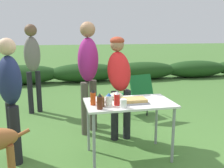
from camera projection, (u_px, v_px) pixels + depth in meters
The scene contains 17 objects.
ground_plane at pixel (128, 156), 3.29m from camera, with size 60.00×60.00×0.00m, color #477533.
shrub_hedge at pixel (85, 73), 8.20m from camera, with size 14.40×0.90×0.60m.
folding_table at pixel (129, 108), 3.16m from camera, with size 1.10×0.64×0.74m.
food_tray at pixel (134, 101), 3.10m from camera, with size 0.32×0.24×0.06m.
plate_stack at pixel (98, 100), 3.19m from camera, with size 0.26×0.26×0.03m, color white.
mixing_bowl at pixel (116, 96), 3.26m from camera, with size 0.18×0.18×0.09m, color #ADBC99.
paper_cup_stack at pixel (123, 103), 2.89m from camera, with size 0.08×0.08×0.10m, color white.
mayo_bottle at pixel (109, 100), 2.95m from camera, with size 0.08×0.08×0.16m.
beer_bottle at pixel (102, 101), 2.94m from camera, with size 0.07×0.07×0.15m.
hot_sauce_bottle at pixel (93, 97), 3.00m from camera, with size 0.06×0.06×0.20m.
ketchup_bottle at pixel (117, 99), 2.98m from camera, with size 0.07×0.07×0.17m.
bbq_sauce_bottle at pixel (100, 102), 2.83m from camera, with size 0.07×0.07×0.19m.
standing_person_in_red_jacket at pixel (119, 76), 3.73m from camera, with size 0.36×0.47×1.54m.
standing_person_in_dark_puffer at pixel (32, 59), 4.86m from camera, with size 0.39×0.34×1.75m.
standing_person_in_gray_fleece at pixel (10, 90), 3.01m from camera, with size 0.38×0.45×1.54m.
standing_person_with_beanie at pixel (88, 68), 3.87m from camera, with size 0.46×0.46×1.76m.
camp_chair_green_behind_table at pixel (136, 92), 4.78m from camera, with size 0.60×0.69×0.83m.
Camera 1 is at (-0.85, -2.92, 1.60)m, focal length 40.00 mm.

